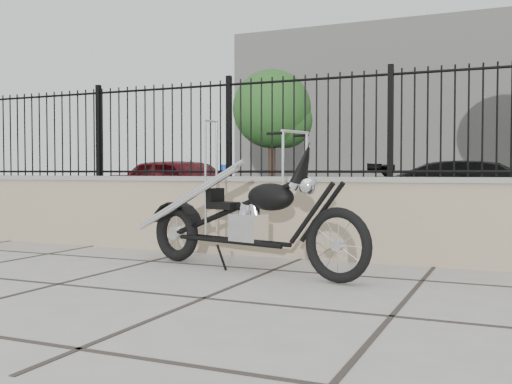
{
  "coord_description": "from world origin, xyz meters",
  "views": [
    {
      "loc": [
        2.29,
        -4.21,
        1.03
      ],
      "look_at": [
        -0.26,
        1.66,
        0.8
      ],
      "focal_mm": 42.0,
      "sensor_mm": 36.0,
      "label": 1
    }
  ],
  "objects": [
    {
      "name": "ground_plane",
      "position": [
        0.0,
        0.0,
        0.0
      ],
      "size": [
        90.0,
        90.0,
        0.0
      ],
      "primitive_type": "plane",
      "color": "#99968E",
      "rests_on": "ground"
    },
    {
      "name": "retaining_wall",
      "position": [
        0.0,
        2.5,
        0.48
      ],
      "size": [
        14.0,
        0.36,
        0.96
      ],
      "primitive_type": "cube",
      "color": "gray",
      "rests_on": "ground_plane"
    },
    {
      "name": "chopper_motorcycle",
      "position": [
        -0.26,
        1.36,
        0.8
      ],
      "size": [
        2.7,
        1.19,
        1.6
      ],
      "primitive_type": null,
      "rotation": [
        0.0,
        0.0,
        -0.28
      ],
      "color": "black",
      "rests_on": "ground_plane"
    },
    {
      "name": "background_building",
      "position": [
        0.0,
        26.5,
        4.0
      ],
      "size": [
        22.0,
        6.0,
        8.0
      ],
      "primitive_type": "cube",
      "color": "beige",
      "rests_on": "ground_plane"
    },
    {
      "name": "iron_fence",
      "position": [
        0.0,
        2.5,
        1.56
      ],
      "size": [
        14.0,
        0.08,
        1.2
      ],
      "primitive_type": "cube",
      "color": "black",
      "rests_on": "retaining_wall"
    },
    {
      "name": "bollard_a",
      "position": [
        -1.92,
        4.19,
        0.56
      ],
      "size": [
        0.15,
        0.15,
        1.13
      ],
      "primitive_type": "cylinder",
      "rotation": [
        0.0,
        0.0,
        -0.11
      ],
      "color": "#0C15C2",
      "rests_on": "ground_plane"
    },
    {
      "name": "parking_lot",
      "position": [
        0.0,
        12.5,
        0.0
      ],
      "size": [
        30.0,
        30.0,
        0.0
      ],
      "primitive_type": "plane",
      "color": "black",
      "rests_on": "ground"
    },
    {
      "name": "car_red",
      "position": [
        -4.15,
        6.79,
        0.67
      ],
      "size": [
        4.22,
        2.63,
        1.34
      ],
      "primitive_type": "imported",
      "rotation": [
        0.0,
        0.0,
        1.28
      ],
      "color": "#510B11",
      "rests_on": "parking_lot"
    },
    {
      "name": "car_black",
      "position": [
        1.79,
        7.73,
        0.61
      ],
      "size": [
        4.24,
        1.76,
        1.22
      ],
      "primitive_type": "imported",
      "rotation": [
        0.0,
        0.0,
        1.58
      ],
      "color": "black",
      "rests_on": "parking_lot"
    },
    {
      "name": "tree_left",
      "position": [
        -6.25,
        16.89,
        3.52
      ],
      "size": [
        2.98,
        2.98,
        5.02
      ],
      "rotation": [
        0.0,
        0.0,
        0.14
      ],
      "color": "#382619",
      "rests_on": "ground_plane"
    }
  ]
}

